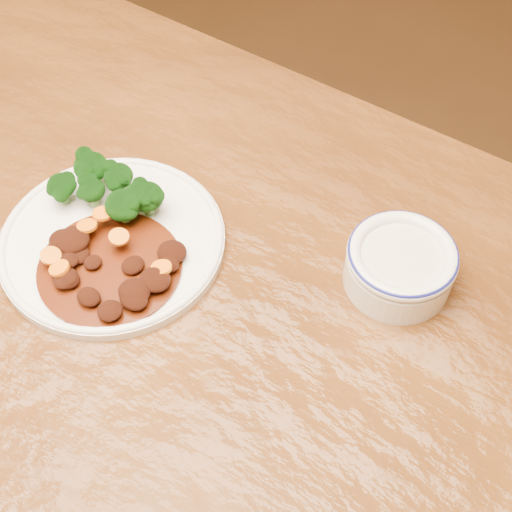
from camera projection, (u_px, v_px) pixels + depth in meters
The scene contains 5 objects.
dining_table at pixel (76, 342), 0.79m from camera, with size 1.54×0.96×0.75m.
dinner_plate at pixel (112, 240), 0.77m from camera, with size 0.24×0.24×0.02m.
broccoli_florets at pixel (109, 187), 0.78m from camera, with size 0.12×0.08×0.04m.
mince_stew at pixel (106, 267), 0.73m from camera, with size 0.15×0.15×0.03m.
dip_bowl at pixel (400, 264), 0.72m from camera, with size 0.11×0.11×0.05m.
Camera 1 is at (0.40, -0.21, 1.36)m, focal length 50.00 mm.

